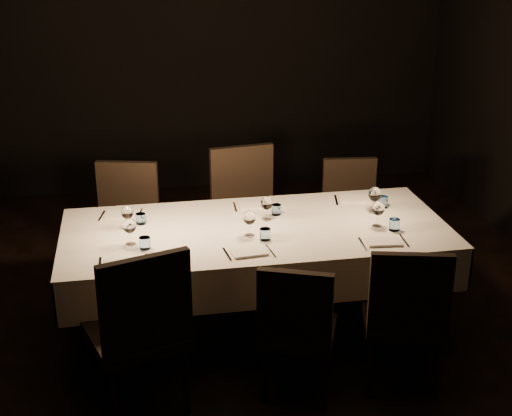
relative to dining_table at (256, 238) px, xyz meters
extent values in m
cube|color=black|center=(0.00, 0.00, -0.69)|extent=(5.00, 6.00, 0.01)
cube|color=black|center=(0.00, 3.00, 0.81)|extent=(5.00, 0.01, 3.00)
cube|color=black|center=(0.00, 0.00, 0.04)|extent=(2.40, 1.00, 0.04)
cylinder|color=black|center=(-1.12, -0.42, -0.33)|extent=(0.07, 0.07, 0.71)
cylinder|color=black|center=(-1.12, 0.42, -0.33)|extent=(0.07, 0.07, 0.71)
cylinder|color=black|center=(1.12, -0.42, -0.33)|extent=(0.07, 0.07, 0.71)
cylinder|color=black|center=(1.12, 0.42, -0.33)|extent=(0.07, 0.07, 0.71)
cube|color=beige|center=(0.00, 0.00, 0.07)|extent=(2.52, 1.12, 0.01)
cube|color=beige|center=(0.00, 0.55, -0.08)|extent=(2.52, 0.01, 0.28)
cube|color=beige|center=(0.00, -0.55, -0.08)|extent=(2.52, 0.01, 0.28)
cube|color=beige|center=(1.25, 0.00, -0.08)|extent=(0.01, 1.12, 0.28)
cube|color=beige|center=(-1.25, 0.00, -0.08)|extent=(0.01, 1.12, 0.28)
cylinder|color=black|center=(-0.68, -0.44, -0.47)|extent=(0.04, 0.04, 0.43)
cylinder|color=black|center=(-0.55, -0.84, -0.47)|extent=(0.04, 0.04, 0.43)
cylinder|color=black|center=(-1.08, -0.57, -0.47)|extent=(0.04, 0.04, 0.43)
cylinder|color=black|center=(-0.95, -0.97, -0.47)|extent=(0.04, 0.04, 0.43)
cube|color=black|center=(-0.82, -0.70, -0.22)|extent=(0.63, 0.63, 0.07)
cube|color=black|center=(-0.75, -0.91, 0.08)|extent=(0.49, 0.20, 0.54)
cube|color=beige|center=(-0.86, -0.38, 0.08)|extent=(0.21, 0.14, 0.02)
cube|color=silver|center=(-0.99, -0.38, 0.08)|extent=(0.02, 0.19, 0.01)
cube|color=silver|center=(-0.73, -0.38, 0.08)|extent=(0.01, 0.19, 0.01)
cylinder|color=#B6D6F2|center=(-0.73, -0.20, 0.11)|extent=(0.07, 0.07, 0.07)
cylinder|color=white|center=(-0.81, -0.12, 0.08)|extent=(0.06, 0.06, 0.00)
cylinder|color=white|center=(-0.81, -0.12, 0.12)|extent=(0.01, 0.01, 0.08)
ellipsoid|color=white|center=(-0.81, -0.12, 0.20)|extent=(0.08, 0.08, 0.10)
cylinder|color=black|center=(0.34, -0.63, -0.50)|extent=(0.04, 0.04, 0.36)
cylinder|color=black|center=(0.22, -0.94, -0.50)|extent=(0.04, 0.04, 0.36)
cylinder|color=black|center=(0.02, -0.50, -0.50)|extent=(0.04, 0.04, 0.36)
cylinder|color=black|center=(-0.10, -0.82, -0.50)|extent=(0.04, 0.04, 0.36)
cube|color=black|center=(0.12, -0.72, -0.29)|extent=(0.54, 0.54, 0.05)
cube|color=black|center=(0.05, -0.89, -0.04)|extent=(0.41, 0.20, 0.46)
cube|color=beige|center=(-0.11, -0.38, 0.08)|extent=(0.22, 0.15, 0.02)
cube|color=silver|center=(-0.25, -0.38, 0.08)|extent=(0.04, 0.19, 0.01)
cube|color=silver|center=(0.02, -0.38, 0.08)|extent=(0.03, 0.19, 0.01)
cylinder|color=#B6D6F2|center=(0.02, -0.20, 0.11)|extent=(0.07, 0.07, 0.07)
cylinder|color=white|center=(-0.06, -0.12, 0.08)|extent=(0.06, 0.06, 0.00)
cylinder|color=white|center=(-0.06, -0.12, 0.12)|extent=(0.01, 0.01, 0.08)
ellipsoid|color=white|center=(-0.06, -0.12, 0.20)|extent=(0.08, 0.08, 0.10)
cylinder|color=black|center=(0.97, -0.61, -0.49)|extent=(0.04, 0.04, 0.39)
cylinder|color=black|center=(0.88, -0.97, -0.49)|extent=(0.04, 0.04, 0.39)
cylinder|color=black|center=(0.61, -0.52, -0.49)|extent=(0.04, 0.04, 0.39)
cylinder|color=black|center=(0.52, -0.88, -0.49)|extent=(0.04, 0.04, 0.39)
cube|color=black|center=(0.75, -0.75, -0.26)|extent=(0.55, 0.55, 0.06)
cube|color=black|center=(0.70, -0.94, 0.01)|extent=(0.45, 0.16, 0.49)
cube|color=beige|center=(0.74, -0.38, 0.08)|extent=(0.23, 0.15, 0.02)
cube|color=silver|center=(0.60, -0.38, 0.08)|extent=(0.03, 0.20, 0.01)
cube|color=silver|center=(0.88, -0.38, 0.08)|extent=(0.02, 0.20, 0.01)
cylinder|color=#B6D6F2|center=(0.88, -0.20, 0.11)|extent=(0.07, 0.07, 0.08)
cylinder|color=white|center=(0.79, -0.12, 0.08)|extent=(0.07, 0.07, 0.00)
cylinder|color=white|center=(0.79, -0.12, 0.12)|extent=(0.01, 0.01, 0.08)
ellipsoid|color=white|center=(0.79, -0.12, 0.20)|extent=(0.09, 0.09, 0.10)
cylinder|color=black|center=(-1.10, 0.61, -0.49)|extent=(0.04, 0.04, 0.40)
cylinder|color=black|center=(-1.01, 0.98, -0.49)|extent=(0.04, 0.04, 0.40)
cylinder|color=black|center=(-0.72, 0.52, -0.49)|extent=(0.04, 0.04, 0.40)
cylinder|color=black|center=(-0.64, 0.89, -0.49)|extent=(0.04, 0.04, 0.40)
cube|color=black|center=(-0.87, 0.75, -0.26)|extent=(0.56, 0.56, 0.06)
cube|color=black|center=(-0.82, 0.94, 0.03)|extent=(0.46, 0.16, 0.50)
cube|color=beige|center=(-0.87, 0.38, 0.08)|extent=(0.22, 0.16, 0.01)
cube|color=silver|center=(-1.00, 0.38, 0.08)|extent=(0.05, 0.18, 0.01)
cube|color=silver|center=(-0.74, 0.38, 0.08)|extent=(0.05, 0.18, 0.01)
cylinder|color=#B6D6F2|center=(-0.74, 0.20, 0.11)|extent=(0.07, 0.07, 0.07)
cylinder|color=white|center=(-0.82, 0.12, 0.08)|extent=(0.06, 0.06, 0.00)
cylinder|color=white|center=(-0.82, 0.12, 0.12)|extent=(0.01, 0.01, 0.08)
ellipsoid|color=white|center=(-0.82, 0.12, 0.20)|extent=(0.08, 0.08, 0.09)
cylinder|color=black|center=(-0.09, 0.49, -0.47)|extent=(0.04, 0.04, 0.43)
cylinder|color=black|center=(-0.15, 0.90, -0.47)|extent=(0.04, 0.04, 0.43)
cylinder|color=black|center=(0.32, 0.54, -0.47)|extent=(0.04, 0.04, 0.43)
cylinder|color=black|center=(0.27, 0.96, -0.47)|extent=(0.04, 0.04, 0.43)
cube|color=black|center=(0.09, 0.72, -0.22)|extent=(0.56, 0.56, 0.06)
cube|color=black|center=(0.06, 0.94, 0.08)|extent=(0.50, 0.12, 0.54)
cube|color=beige|center=(0.05, 0.38, 0.08)|extent=(0.21, 0.13, 0.01)
cube|color=silver|center=(-0.08, 0.38, 0.08)|extent=(0.02, 0.19, 0.01)
cube|color=silver|center=(0.18, 0.38, 0.08)|extent=(0.02, 0.18, 0.01)
cylinder|color=#B6D6F2|center=(0.18, 0.20, 0.11)|extent=(0.07, 0.07, 0.07)
cylinder|color=white|center=(0.09, 0.12, 0.08)|extent=(0.06, 0.06, 0.00)
cylinder|color=white|center=(0.09, 0.12, 0.12)|extent=(0.01, 0.01, 0.08)
ellipsoid|color=white|center=(0.09, 0.12, 0.20)|extent=(0.08, 0.08, 0.09)
cylinder|color=black|center=(0.72, 0.61, -0.50)|extent=(0.04, 0.04, 0.37)
cylinder|color=black|center=(0.76, 0.96, -0.50)|extent=(0.04, 0.04, 0.37)
cylinder|color=black|center=(1.07, 0.58, -0.50)|extent=(0.04, 0.04, 0.37)
cylinder|color=black|center=(1.10, 0.92, -0.50)|extent=(0.04, 0.04, 0.37)
cube|color=black|center=(0.91, 0.77, -0.29)|extent=(0.47, 0.47, 0.06)
cube|color=black|center=(0.93, 0.95, -0.03)|extent=(0.43, 0.10, 0.46)
cube|color=beige|center=(0.80, 0.38, 0.08)|extent=(0.25, 0.18, 0.02)
cube|color=silver|center=(0.66, 0.38, 0.08)|extent=(0.06, 0.20, 0.01)
cube|color=silver|center=(0.94, 0.38, 0.08)|extent=(0.05, 0.20, 0.01)
cylinder|color=#B6D6F2|center=(0.94, 0.20, 0.11)|extent=(0.07, 0.07, 0.08)
cylinder|color=white|center=(0.85, 0.12, 0.08)|extent=(0.07, 0.07, 0.00)
cylinder|color=white|center=(0.85, 0.12, 0.12)|extent=(0.01, 0.01, 0.09)
ellipsoid|color=white|center=(0.85, 0.12, 0.21)|extent=(0.09, 0.09, 0.10)
camera|label=1|loc=(-0.77, -4.22, 1.91)|focal=50.00mm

